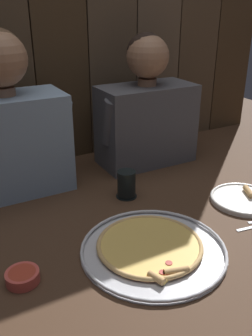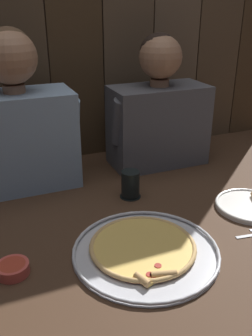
{
  "view_description": "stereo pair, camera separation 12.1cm",
  "coord_description": "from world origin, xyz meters",
  "px_view_note": "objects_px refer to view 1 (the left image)",
  "views": [
    {
      "loc": [
        -0.54,
        -0.87,
        0.68
      ],
      "look_at": [
        -0.01,
        0.1,
        0.18
      ],
      "focal_mm": 39.51,
      "sensor_mm": 36.0,
      "label": 1
    },
    {
      "loc": [
        -0.43,
        -0.92,
        0.68
      ],
      "look_at": [
        -0.01,
        0.1,
        0.18
      ],
      "focal_mm": 39.51,
      "sensor_mm": 36.0,
      "label": 2
    }
  ],
  "objects_px": {
    "pizza_tray": "(152,248)",
    "diner_left": "(8,124)",
    "dipping_bowl": "(23,276)",
    "diner_right": "(147,109)",
    "dinner_plate": "(243,199)",
    "drinking_glass": "(126,184)"
  },
  "relations": [
    {
      "from": "diner_left",
      "to": "dipping_bowl",
      "type": "bearing_deg",
      "value": -102.01
    },
    {
      "from": "pizza_tray",
      "to": "dinner_plate",
      "type": "height_order",
      "value": "dinner_plate"
    },
    {
      "from": "dipping_bowl",
      "to": "diner_left",
      "type": "xyz_separation_m",
      "value": [
        0.11,
        0.54,
        0.25
      ]
    },
    {
      "from": "drinking_glass",
      "to": "dipping_bowl",
      "type": "relative_size",
      "value": 1.16
    },
    {
      "from": "pizza_tray",
      "to": "drinking_glass",
      "type": "bearing_deg",
      "value": 74.15
    },
    {
      "from": "pizza_tray",
      "to": "dipping_bowl",
      "type": "height_order",
      "value": "dipping_bowl"
    },
    {
      "from": "drinking_glass",
      "to": "diner_right",
      "type": "height_order",
      "value": "diner_right"
    },
    {
      "from": "pizza_tray",
      "to": "diner_left",
      "type": "height_order",
      "value": "diner_left"
    },
    {
      "from": "dipping_bowl",
      "to": "diner_left",
      "type": "height_order",
      "value": "diner_left"
    },
    {
      "from": "drinking_glass",
      "to": "diner_right",
      "type": "relative_size",
      "value": 0.18
    },
    {
      "from": "pizza_tray",
      "to": "dinner_plate",
      "type": "bearing_deg",
      "value": 11.16
    },
    {
      "from": "drinking_glass",
      "to": "diner_right",
      "type": "xyz_separation_m",
      "value": [
        0.24,
        0.26,
        0.2
      ]
    },
    {
      "from": "dipping_bowl",
      "to": "diner_left",
      "type": "bearing_deg",
      "value": 77.99
    },
    {
      "from": "dinner_plate",
      "to": "diner_right",
      "type": "distance_m",
      "value": 0.56
    },
    {
      "from": "dipping_bowl",
      "to": "pizza_tray",
      "type": "bearing_deg",
      "value": -7.78
    },
    {
      "from": "pizza_tray",
      "to": "dinner_plate",
      "type": "xyz_separation_m",
      "value": [
        0.46,
        0.09,
        -0.0
      ]
    },
    {
      "from": "pizza_tray",
      "to": "drinking_glass",
      "type": "distance_m",
      "value": 0.35
    },
    {
      "from": "drinking_glass",
      "to": "diner_right",
      "type": "distance_m",
      "value": 0.4
    },
    {
      "from": "diner_right",
      "to": "pizza_tray",
      "type": "bearing_deg",
      "value": -119.71
    },
    {
      "from": "diner_left",
      "to": "diner_right",
      "type": "xyz_separation_m",
      "value": [
        0.59,
        -0.0,
        -0.02
      ]
    },
    {
      "from": "dipping_bowl",
      "to": "diner_right",
      "type": "relative_size",
      "value": 0.16
    },
    {
      "from": "diner_left",
      "to": "diner_right",
      "type": "bearing_deg",
      "value": -0.03
    }
  ]
}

